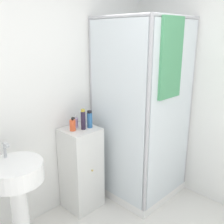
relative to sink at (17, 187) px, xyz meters
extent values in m
cube|color=white|center=(0.23, 0.38, 0.59)|extent=(6.40, 0.06, 2.50)
cube|color=white|center=(1.49, -0.06, -0.61)|extent=(0.82, 0.82, 0.09)
cylinder|color=#B2B2B7|center=(1.89, 0.33, 0.35)|extent=(0.04, 0.04, 2.02)
cylinder|color=#B2B2B7|center=(1.10, 0.33, 0.35)|extent=(0.04, 0.04, 2.02)
cylinder|color=#B2B2B7|center=(1.89, -0.45, 0.35)|extent=(0.04, 0.04, 2.02)
cylinder|color=#B2B2B7|center=(1.10, -0.45, 0.35)|extent=(0.04, 0.04, 2.02)
cylinder|color=#B2B2B7|center=(1.49, -0.45, 1.34)|extent=(0.79, 0.04, 0.04)
cylinder|color=#B2B2B7|center=(1.49, 0.33, 1.34)|extent=(0.79, 0.04, 0.04)
cylinder|color=#B2B2B7|center=(1.10, -0.06, 1.34)|extent=(0.04, 0.79, 0.04)
cylinder|color=#B2B2B7|center=(1.89, -0.06, 1.34)|extent=(0.04, 0.79, 0.04)
cube|color=silver|center=(1.49, -0.47, 0.38)|extent=(0.75, 0.01, 1.89)
cube|color=silver|center=(1.09, -0.06, 0.38)|extent=(0.01, 0.75, 1.89)
cylinder|color=#B7BABF|center=(1.70, 0.27, 0.19)|extent=(0.02, 0.02, 1.52)
cylinder|color=#B7BABF|center=(1.70, 0.22, 0.97)|extent=(0.07, 0.07, 0.04)
cube|color=#4C9966|center=(1.38, -0.49, 0.97)|extent=(0.34, 0.03, 0.75)
cube|color=silver|center=(0.79, 0.17, -0.20)|extent=(0.36, 0.34, 0.91)
sphere|color=gold|center=(0.79, -0.01, -0.16)|extent=(0.02, 0.02, 0.02)
cylinder|color=white|center=(0.00, 0.00, -0.30)|extent=(0.14, 0.14, 0.72)
cylinder|color=white|center=(0.00, 0.00, 0.14)|extent=(0.44, 0.44, 0.15)
cylinder|color=#B7BABF|center=(0.00, 0.15, 0.28)|extent=(0.02, 0.02, 0.13)
cube|color=#B7BABF|center=(0.00, 0.12, 0.33)|extent=(0.02, 0.07, 0.02)
cylinder|color=#E5562D|center=(0.71, 0.18, 0.31)|extent=(0.06, 0.06, 0.11)
cylinder|color=black|center=(0.71, 0.18, 0.37)|extent=(0.02, 0.02, 0.02)
cube|color=black|center=(0.71, 0.17, 0.39)|extent=(0.02, 0.03, 0.01)
cylinder|color=#281E33|center=(0.81, 0.14, 0.34)|extent=(0.05, 0.05, 0.19)
cylinder|color=gold|center=(0.81, 0.14, 0.45)|extent=(0.04, 0.04, 0.02)
cylinder|color=#2D66A3|center=(0.89, 0.13, 0.33)|extent=(0.06, 0.06, 0.16)
cylinder|color=black|center=(0.89, 0.13, 0.42)|extent=(0.05, 0.05, 0.02)
cylinder|color=#B299C6|center=(0.79, 0.24, 0.30)|extent=(0.05, 0.05, 0.10)
cylinder|color=silver|center=(0.79, 0.24, 0.36)|extent=(0.02, 0.02, 0.02)
cube|color=silver|center=(0.79, 0.22, 0.38)|extent=(0.01, 0.03, 0.01)
camera|label=1|loc=(-0.77, -1.84, 1.19)|focal=42.00mm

